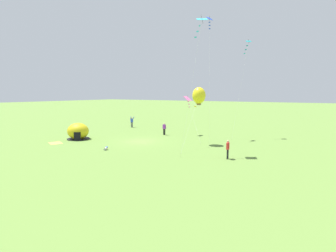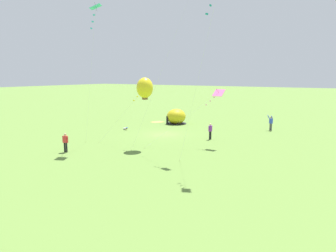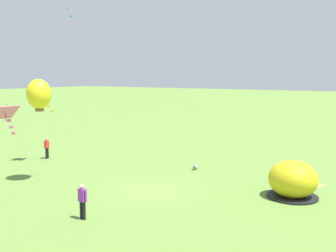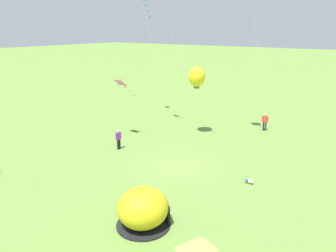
% 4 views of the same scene
% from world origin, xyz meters
% --- Properties ---
extents(ground_plane, '(300.00, 300.00, 0.00)m').
position_xyz_m(ground_plane, '(0.00, 0.00, 0.00)').
color(ground_plane, olive).
extents(popup_tent, '(2.81, 2.81, 2.10)m').
position_xyz_m(popup_tent, '(-7.67, -2.88, 1.00)').
color(popup_tent, gold).
rests_on(popup_tent, ground).
extents(picnic_blanket, '(2.07, 1.86, 0.01)m').
position_xyz_m(picnic_blanket, '(-7.79, -6.09, 0.01)').
color(picnic_blanket, gold).
rests_on(picnic_blanket, ground).
extents(toddler_crawling, '(0.33, 0.55, 0.32)m').
position_xyz_m(toddler_crawling, '(-0.02, -5.62, 0.18)').
color(toddler_crawling, white).
rests_on(toddler_crawling, ground).
extents(person_watching_sky, '(0.59, 0.28, 1.72)m').
position_xyz_m(person_watching_sky, '(-0.16, 5.83, 0.96)').
color(person_watching_sky, black).
rests_on(person_watching_sky, ground).
extents(person_arms_raised, '(0.63, 0.72, 1.89)m').
position_xyz_m(person_arms_raised, '(-9.28, 9.71, 1.00)').
color(person_arms_raised, '#4C4C51').
rests_on(person_arms_raised, ground).
extents(person_with_toddler, '(0.31, 0.58, 1.72)m').
position_xyz_m(person_with_toddler, '(11.99, -2.51, 0.96)').
color(person_with_toddler, black).
rests_on(person_with_toddler, ground).
extents(kite_cyan, '(1.40, 3.37, 13.18)m').
position_xyz_m(kite_cyan, '(8.73, -1.58, 12.41)').
color(kite_cyan, silver).
rests_on(kite_cyan, ground).
extents(kite_pink, '(5.06, 5.91, 5.51)m').
position_xyz_m(kite_pink, '(2.58, 7.67, 4.96)').
color(kite_pink, silver).
rests_on(kite_pink, ground).
extents(kite_yellow, '(1.52, 6.11, 6.55)m').
position_xyz_m(kite_yellow, '(6.76, 2.39, 5.60)').
color(kite_yellow, silver).
rests_on(kite_yellow, ground).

